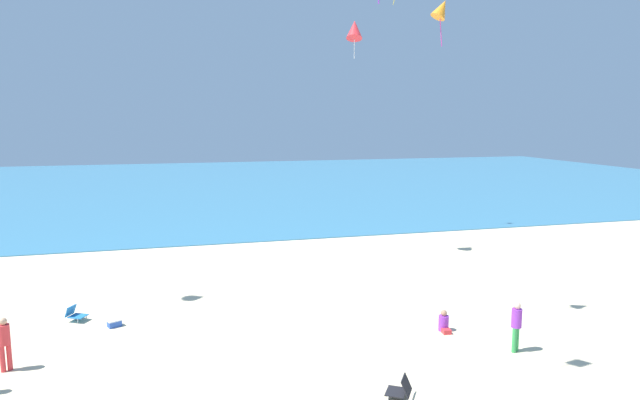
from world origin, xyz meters
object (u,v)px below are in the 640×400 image
beach_chair_far_right (401,389)px  kite_red (354,29)px  beach_chair_far_left (75,314)px  cooler_box (114,323)px  kite_orange (442,9)px  person_1 (516,323)px  person_2 (4,340)px  person_4 (444,323)px

beach_chair_far_right → kite_red: kite_red is taller
beach_chair_far_left → cooler_box: (1.42, -0.95, -0.14)m
beach_chair_far_right → cooler_box: beach_chair_far_right is taller
kite_orange → person_1: bearing=-65.5°
beach_chair_far_left → beach_chair_far_right: bearing=-14.0°
person_2 → kite_red: bearing=-81.7°
beach_chair_far_left → person_2: 4.08m
cooler_box → kite_orange: 15.57m
person_2 → person_4: bearing=-120.2°
person_2 → kite_red: kite_red is taller
cooler_box → person_2: 4.02m
beach_chair_far_left → kite_red: size_ratio=0.40×
beach_chair_far_left → person_4: (12.43, -4.33, 0.00)m
cooler_box → beach_chair_far_left: bearing=146.1°
beach_chair_far_left → person_2: (-1.29, -3.82, 0.66)m
cooler_box → kite_red: bearing=33.4°
person_1 → kite_orange: kite_orange is taller
person_1 → person_2: 15.31m
beach_chair_far_left → person_1: 15.24m
cooler_box → beach_chair_far_right: bearing=-43.4°
beach_chair_far_left → kite_red: bearing=55.2°
beach_chair_far_right → kite_red: size_ratio=0.42×
kite_red → person_2: bearing=-143.6°
cooler_box → kite_orange: size_ratio=0.33×
beach_chair_far_right → person_2: (-10.43, 4.45, 0.68)m
person_2 → person_4: 13.74m
cooler_box → person_1: person_1 is taller
kite_red → beach_chair_far_left: bearing=-152.9°
beach_chair_far_right → person_1: bearing=-125.9°
person_2 → kite_orange: (13.71, 0.37, 9.93)m
beach_chair_far_left → person_2: person_2 is taller
person_2 → beach_chair_far_right: bearing=-141.2°
kite_orange → beach_chair_far_left: bearing=164.5°
person_4 → beach_chair_far_left: bearing=-103.8°
beach_chair_far_left → person_1: person_1 is taller
beach_chair_far_left → person_4: 13.16m
beach_chair_far_right → kite_orange: kite_orange is taller
person_4 → cooler_box: bearing=-101.7°
person_4 → person_1: bearing=38.0°
person_2 → kite_orange: size_ratio=1.00×
person_1 → kite_red: kite_red is taller
person_4 → beach_chair_far_right: bearing=-34.5°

